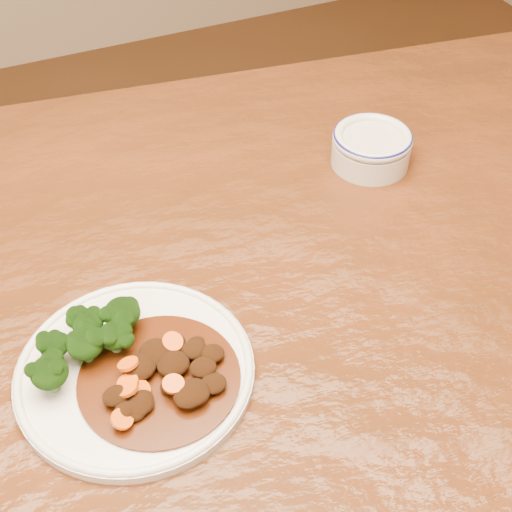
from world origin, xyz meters
name	(u,v)px	position (x,y,z in m)	size (l,w,h in m)	color
dining_table	(178,346)	(0.00, 0.00, 0.67)	(1.61, 1.10, 0.75)	#51240E
dinner_plate	(135,371)	(-0.07, -0.08, 0.76)	(0.24, 0.24, 0.01)	white
broccoli_florets	(87,339)	(-0.10, -0.04, 0.78)	(0.12, 0.08, 0.04)	#5B8D49
mince_stew	(164,377)	(-0.04, -0.11, 0.77)	(0.16, 0.16, 0.03)	#441E07
dip_bowl	(371,147)	(0.32, 0.13, 0.78)	(0.11, 0.11, 0.05)	beige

